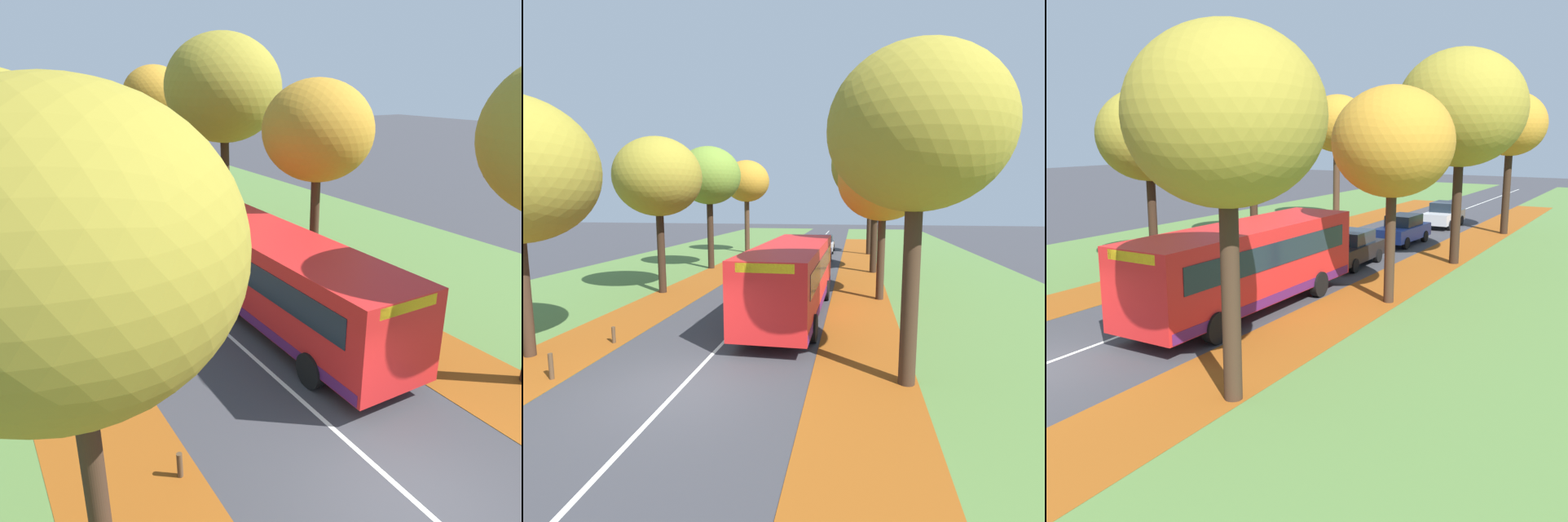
% 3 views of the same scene
% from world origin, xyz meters
% --- Properties ---
extents(ground_plane, '(160.00, 160.00, 0.00)m').
position_xyz_m(ground_plane, '(0.00, 0.00, 0.00)').
color(ground_plane, '#38383D').
extents(leaf_litter_left, '(2.80, 60.00, 0.00)m').
position_xyz_m(leaf_litter_left, '(-4.60, 14.00, 0.01)').
color(leaf_litter_left, '#8C4714').
rests_on(leaf_litter_left, grass_verge_left).
extents(grass_verge_right, '(12.00, 90.00, 0.01)m').
position_xyz_m(grass_verge_right, '(9.20, 20.00, 0.00)').
color(grass_verge_right, '#517538').
rests_on(grass_verge_right, ground).
extents(leaf_litter_right, '(2.80, 60.00, 0.00)m').
position_xyz_m(leaf_litter_right, '(4.60, 14.00, 0.01)').
color(leaf_litter_right, '#8C4714').
rests_on(leaf_litter_right, grass_verge_right).
extents(road_centre_line, '(0.12, 80.00, 0.01)m').
position_xyz_m(road_centre_line, '(0.00, 20.00, 0.00)').
color(road_centre_line, silver).
rests_on(road_centre_line, ground).
extents(tree_left_nearest, '(4.71, 4.71, 7.70)m').
position_xyz_m(tree_left_nearest, '(-5.46, 1.23, 5.57)').
color(tree_left_nearest, '#382619').
rests_on(tree_left_nearest, ground).
extents(tree_right_near, '(4.26, 4.26, 7.64)m').
position_xyz_m(tree_right_near, '(5.53, 10.68, 5.70)').
color(tree_right_near, '#382619').
rests_on(tree_right_near, ground).
extents(tree_right_mid, '(5.82, 5.82, 9.75)m').
position_xyz_m(tree_right_mid, '(5.54, 18.51, 7.10)').
color(tree_right_mid, black).
rests_on(tree_right_mid, ground).
extents(tree_right_far, '(4.18, 4.18, 8.45)m').
position_xyz_m(tree_right_far, '(5.55, 28.53, 6.50)').
color(tree_right_far, black).
rests_on(tree_right_far, ground).
extents(bollard_third, '(0.12, 0.12, 0.56)m').
position_xyz_m(bollard_third, '(-3.60, 2.73, 0.28)').
color(bollard_third, '#4C3823').
rests_on(bollard_third, ground).
extents(bus, '(2.70, 10.41, 2.98)m').
position_xyz_m(bus, '(1.77, 7.19, 1.70)').
color(bus, red).
rests_on(bus, ground).
extents(car_black_lead, '(1.82, 4.22, 1.62)m').
position_xyz_m(car_black_lead, '(1.57, 15.64, 0.81)').
color(car_black_lead, black).
rests_on(car_black_lead, ground).
extents(car_blue_following, '(1.90, 4.26, 1.62)m').
position_xyz_m(car_blue_following, '(1.52, 22.12, 0.81)').
color(car_blue_following, '#233D9E').
rests_on(car_blue_following, ground).
extents(car_silver_third_in_line, '(1.82, 4.22, 1.62)m').
position_xyz_m(car_silver_third_in_line, '(1.47, 29.46, 0.81)').
color(car_silver_third_in_line, '#B7BABF').
rests_on(car_silver_third_in_line, ground).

